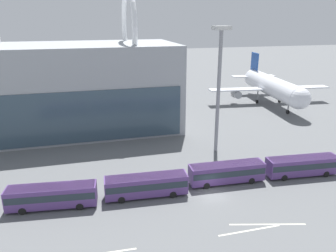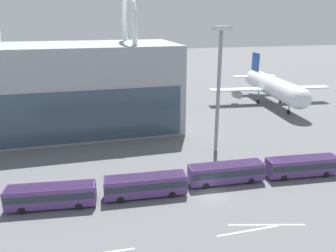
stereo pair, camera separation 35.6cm
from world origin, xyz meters
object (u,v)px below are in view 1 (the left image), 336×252
at_px(airliner_at_gate_far, 272,86).
at_px(shuttle_bus_3, 302,165).
at_px(floodlight_mast, 219,73).
at_px(shuttle_bus_0, 52,195).
at_px(shuttle_bus_1, 146,184).
at_px(airliner_at_gate_near, 86,96).
at_px(shuttle_bus_2, 227,172).

height_order(airliner_at_gate_far, shuttle_bus_3, airliner_at_gate_far).
bearing_deg(floodlight_mast, airliner_at_gate_far, 44.68).
xyz_separation_m(shuttle_bus_3, floodlight_mast, (-9.42, 13.16, 13.20)).
distance_m(shuttle_bus_0, shuttle_bus_1, 12.79).
bearing_deg(airliner_at_gate_near, shuttle_bus_0, -16.28).
height_order(airliner_at_gate_far, shuttle_bus_1, airliner_at_gate_far).
bearing_deg(floodlight_mast, shuttle_bus_2, -105.31).
xyz_separation_m(airliner_at_gate_far, shuttle_bus_3, (-20.07, -42.32, -3.46)).
xyz_separation_m(shuttle_bus_1, floodlight_mast, (16.16, 13.08, 13.20)).
bearing_deg(floodlight_mast, shuttle_bus_3, -54.41).
bearing_deg(shuttle_bus_1, floodlight_mast, 42.50).
bearing_deg(airliner_at_gate_far, shuttle_bus_2, -32.08).
relative_size(airliner_at_gate_near, shuttle_bus_0, 3.39).
bearing_deg(airliner_at_gate_far, shuttle_bus_1, -40.91).
bearing_deg(shuttle_bus_2, floodlight_mast, 77.20).
height_order(airliner_at_gate_far, shuttle_bus_0, airliner_at_gate_far).
xyz_separation_m(shuttle_bus_0, shuttle_bus_3, (38.37, -0.44, 0.00)).
height_order(shuttle_bus_0, shuttle_bus_3, same).
xyz_separation_m(shuttle_bus_2, shuttle_bus_3, (12.79, -0.86, 0.00)).
height_order(shuttle_bus_2, shuttle_bus_3, same).
distance_m(airliner_at_gate_far, shuttle_bus_2, 53.01).
distance_m(airliner_at_gate_near, shuttle_bus_3, 55.56).
bearing_deg(shuttle_bus_0, shuttle_bus_3, 5.58).
height_order(airliner_at_gate_near, shuttle_bus_2, airliner_at_gate_near).
bearing_deg(floodlight_mast, airliner_at_gate_near, 125.97).
relative_size(shuttle_bus_2, shuttle_bus_3, 0.99).
bearing_deg(shuttle_bus_2, shuttle_bus_0, -176.55).
bearing_deg(airliner_at_gate_near, shuttle_bus_3, 27.08).
relative_size(airliner_at_gate_near, shuttle_bus_1, 3.41).
bearing_deg(shuttle_bus_1, shuttle_bus_0, -178.09).
bearing_deg(shuttle_bus_3, airliner_at_gate_near, 130.57).
relative_size(shuttle_bus_1, shuttle_bus_2, 1.00).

